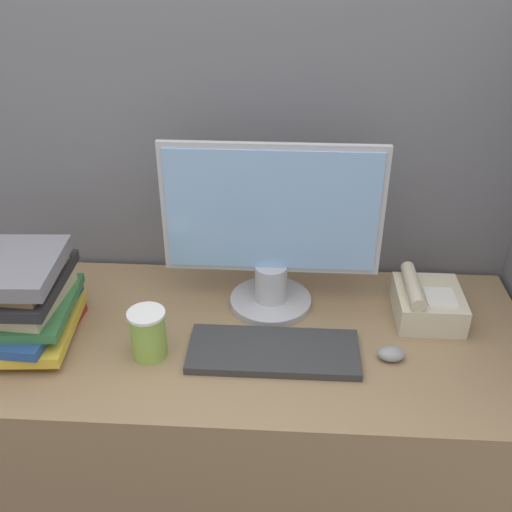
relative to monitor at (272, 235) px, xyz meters
name	(u,v)px	position (x,y,z in m)	size (l,w,h in m)	color
cubicle_panel_rear	(251,230)	(-0.07, 0.22, -0.11)	(1.85, 0.04, 1.74)	slate
desk	(244,440)	(-0.07, -0.14, -0.60)	(1.45, 0.63, 0.76)	#937551
monitor	(272,235)	(0.00, 0.00, 0.00)	(0.55, 0.22, 0.45)	#B7B7BC
keyboard	(274,351)	(0.02, -0.21, -0.20)	(0.41, 0.17, 0.02)	#333333
mouse	(391,354)	(0.29, -0.21, -0.20)	(0.06, 0.05, 0.03)	gray
coffee_cup	(148,334)	(-0.28, -0.23, -0.15)	(0.09, 0.09, 0.12)	#8CB247
book_stack	(21,299)	(-0.60, -0.17, -0.10)	(0.25, 0.31, 0.23)	maroon
desk_telephone	(427,303)	(0.41, -0.03, -0.17)	(0.17, 0.19, 0.11)	beige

